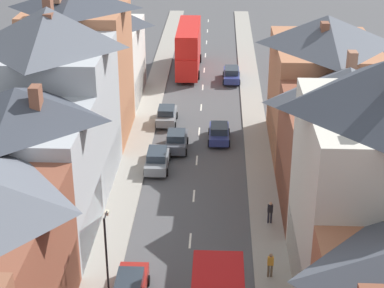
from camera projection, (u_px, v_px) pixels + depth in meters
pavement_left at (138, 148)px, 54.71m from camera, size 2.20×104.00×0.14m
pavement_right at (258, 150)px, 54.31m from camera, size 2.20×104.00×0.14m
centre_line_dashes at (197, 160)px, 52.72m from camera, size 0.14×97.80×0.01m
terrace_row_left at (16, 175)px, 37.74m from camera, size 8.00×66.71×13.79m
double_decker_bus_lead at (189, 47)px, 73.15m from camera, size 2.74×10.80×5.30m
car_near_silver at (176, 141)px, 54.27m from camera, size 1.90×3.88×1.69m
car_parked_left_a at (231, 74)px, 70.61m from camera, size 1.90×4.56×1.62m
car_parked_right_a at (130, 288)px, 35.98m from camera, size 1.90×4.29×1.62m
car_mid_black at (219, 133)px, 55.94m from camera, size 1.90×4.12×1.57m
car_parked_left_b at (157, 159)px, 51.08m from camera, size 1.90×4.52×1.63m
car_far_grey at (167, 115)px, 59.58m from camera, size 1.90×3.96×1.65m
pedestrian_mid_right at (270, 264)px, 37.68m from camera, size 0.36×0.22×1.61m
pedestrian_far_left at (270, 211)px, 43.20m from camera, size 0.36×0.22×1.61m
street_lamp at (107, 253)px, 34.85m from camera, size 0.20×1.12×5.50m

